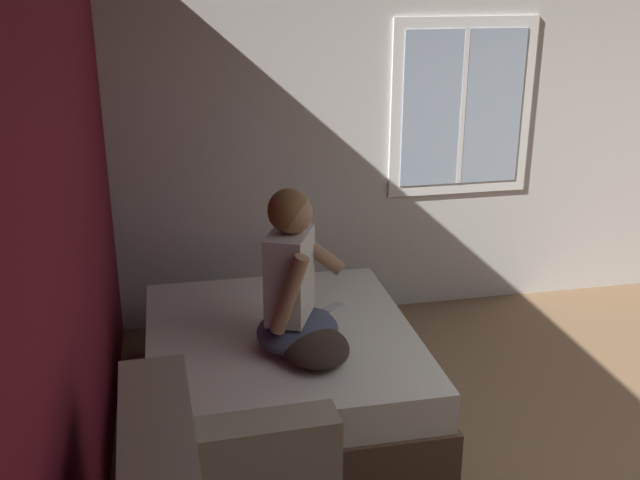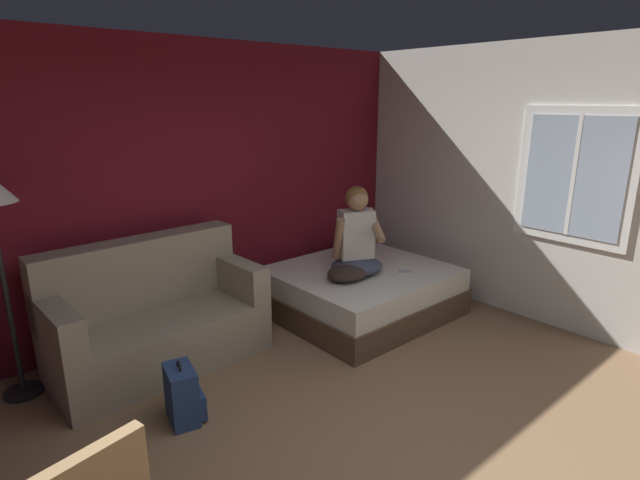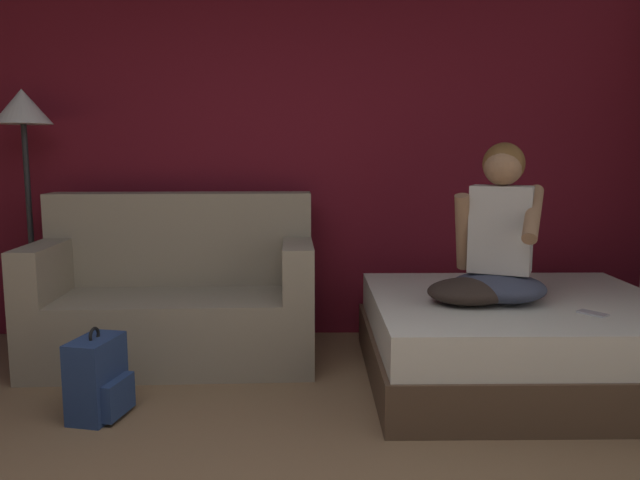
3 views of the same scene
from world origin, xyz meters
name	(u,v)px [view 3 (image 3 of 3)]	position (x,y,z in m)	size (l,w,h in m)	color
wall_back_accent	(250,145)	(0.00, 2.92, 1.35)	(10.64, 0.16, 2.70)	maroon
bed	(518,340)	(1.62, 1.89, 0.24)	(1.70, 1.54, 0.48)	#4C3828
couch	(177,297)	(-0.41, 2.31, 0.39)	(1.73, 0.88, 1.04)	gray
person_seated	(500,238)	(1.48, 1.84, 0.84)	(0.65, 0.61, 0.88)	#383D51
backpack	(99,379)	(-0.62, 1.41, 0.19)	(0.28, 0.33, 0.46)	navy
throw_pillow	(470,291)	(1.31, 1.76, 0.55)	(0.48, 0.36, 0.14)	#2D231E
cell_phone	(593,313)	(1.88, 1.53, 0.48)	(0.07, 0.14, 0.01)	#B7B7BC
floor_lamp	(24,132)	(-1.40, 2.51, 1.43)	(0.36, 0.36, 1.70)	black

